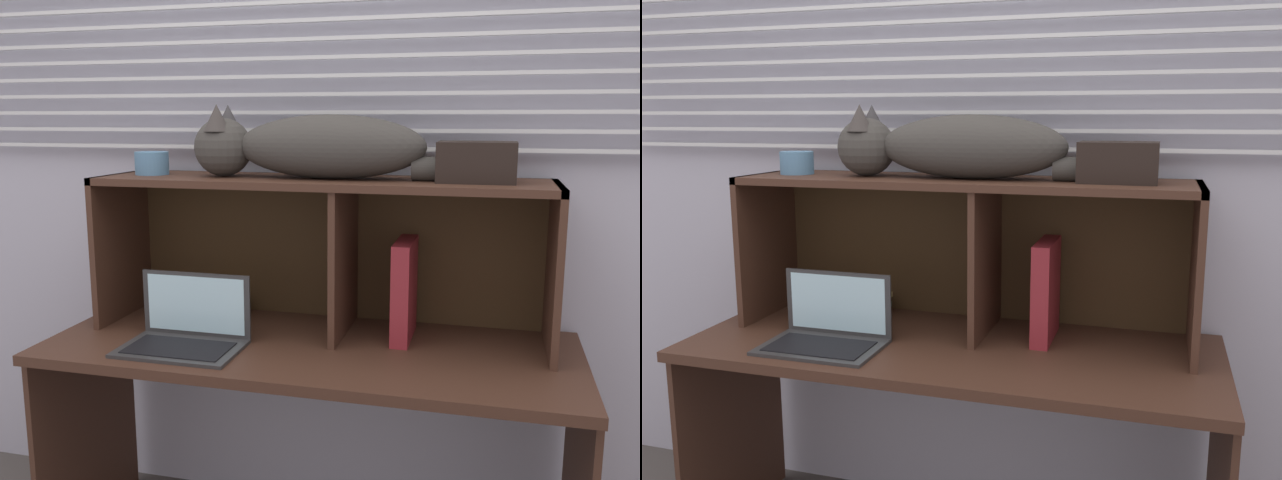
% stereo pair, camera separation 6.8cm
% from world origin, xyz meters
% --- Properties ---
extents(back_panel_with_blinds, '(4.40, 0.08, 2.50)m').
position_xyz_m(back_panel_with_blinds, '(0.00, 0.55, 1.26)').
color(back_panel_with_blinds, '#B4B4C2').
rests_on(back_panel_with_blinds, ground).
extents(desk, '(1.54, 0.61, 0.70)m').
position_xyz_m(desk, '(0.00, 0.20, 0.58)').
color(desk, '#41271B').
rests_on(desk, ground).
extents(hutch_shelf_unit, '(1.37, 0.34, 0.47)m').
position_xyz_m(hutch_shelf_unit, '(0.01, 0.36, 1.03)').
color(hutch_shelf_unit, '#41271B').
rests_on(hutch_shelf_unit, desk).
extents(cat, '(0.94, 0.20, 0.22)m').
position_xyz_m(cat, '(-0.03, 0.33, 1.27)').
color(cat, '#393732').
rests_on(cat, hutch_shelf_unit).
extents(laptop, '(0.34, 0.22, 0.20)m').
position_xyz_m(laptop, '(-0.34, 0.09, 0.75)').
color(laptop, '#313131').
rests_on(laptop, desk).
extents(binder_upright, '(0.05, 0.22, 0.30)m').
position_xyz_m(binder_upright, '(0.26, 0.33, 0.85)').
color(binder_upright, maroon).
rests_on(binder_upright, desk).
extents(book_stack, '(0.17, 0.26, 0.07)m').
position_xyz_m(book_stack, '(-0.37, 0.33, 0.74)').
color(book_stack, maroon).
rests_on(book_stack, desk).
extents(small_basket, '(0.11, 0.11, 0.07)m').
position_xyz_m(small_basket, '(-0.55, 0.33, 1.21)').
color(small_basket, teal).
rests_on(small_basket, hutch_shelf_unit).
extents(storage_box, '(0.22, 0.15, 0.11)m').
position_xyz_m(storage_box, '(0.45, 0.33, 1.23)').
color(storage_box, black).
rests_on(storage_box, hutch_shelf_unit).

